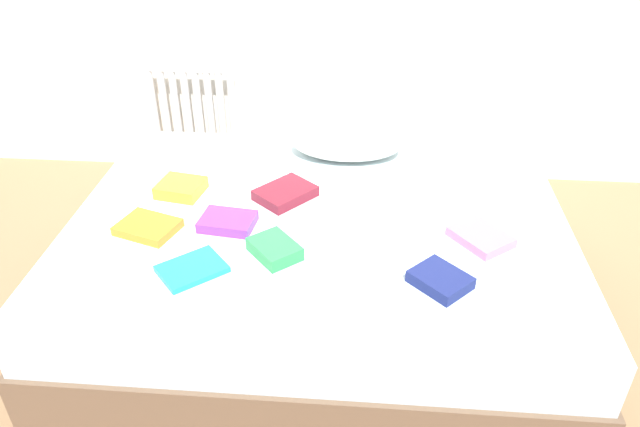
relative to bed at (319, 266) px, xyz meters
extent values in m
plane|color=#93704C|center=(0.00, 0.00, -0.25)|extent=(8.00, 8.00, 0.00)
cube|color=brown|center=(0.00, 0.00, -0.11)|extent=(2.00, 1.50, 0.28)
cube|color=silver|center=(0.00, 0.00, 0.14)|extent=(1.96, 1.46, 0.22)
cylinder|color=white|center=(-1.07, 1.20, 0.17)|extent=(0.04, 0.04, 0.56)
cylinder|color=white|center=(-1.00, 1.20, 0.17)|extent=(0.04, 0.04, 0.56)
cylinder|color=white|center=(-0.94, 1.20, 0.17)|extent=(0.04, 0.04, 0.56)
cylinder|color=white|center=(-0.87, 1.20, 0.17)|extent=(0.04, 0.04, 0.56)
cylinder|color=white|center=(-0.80, 1.20, 0.17)|extent=(0.04, 0.04, 0.56)
cylinder|color=white|center=(-0.74, 1.20, 0.17)|extent=(0.04, 0.04, 0.56)
cylinder|color=white|center=(-0.67, 1.20, 0.17)|extent=(0.04, 0.04, 0.56)
cylinder|color=white|center=(-0.60, 1.20, 0.17)|extent=(0.04, 0.04, 0.56)
cube|color=white|center=(-0.84, 1.20, 0.42)|extent=(0.51, 0.04, 0.04)
cube|color=white|center=(-0.84, 1.20, -0.09)|extent=(0.51, 0.04, 0.04)
ellipsoid|color=white|center=(0.09, 0.53, 0.33)|extent=(0.52, 0.29, 0.15)
cube|color=white|center=(0.34, -0.15, 0.27)|extent=(0.22, 0.21, 0.03)
cube|color=green|center=(-0.14, -0.27, 0.28)|extent=(0.22, 0.23, 0.05)
cube|color=maroon|center=(-0.15, 0.13, 0.28)|extent=(0.28, 0.29, 0.04)
cube|color=pink|center=(0.62, -0.12, 0.27)|extent=(0.26, 0.26, 0.04)
cube|color=purple|center=(-0.35, -0.10, 0.27)|extent=(0.22, 0.18, 0.04)
cube|color=yellow|center=(-0.60, 0.13, 0.28)|extent=(0.21, 0.19, 0.05)
cube|color=navy|center=(0.44, -0.40, 0.27)|extent=(0.23, 0.23, 0.04)
cube|color=teal|center=(-0.41, -0.39, 0.26)|extent=(0.27, 0.27, 0.02)
cube|color=orange|center=(-0.65, -0.16, 0.27)|extent=(0.26, 0.23, 0.03)
camera|label=1|loc=(0.17, -2.03, 1.56)|focal=34.01mm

